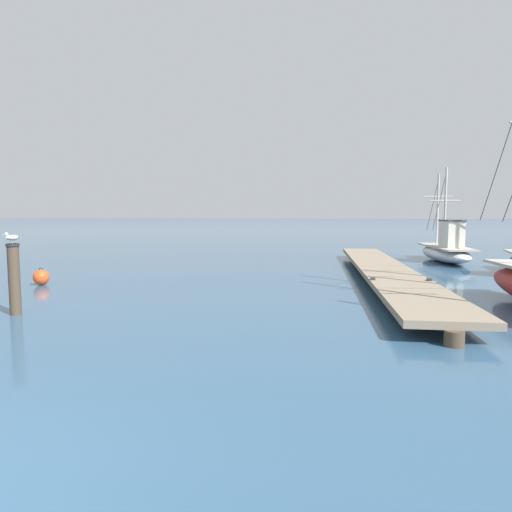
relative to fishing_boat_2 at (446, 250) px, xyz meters
name	(u,v)px	position (x,y,z in m)	size (l,w,h in m)	color
floating_dock	(383,269)	(-4.13, -6.26, -0.24)	(2.20, 17.36, 0.53)	gray
fishing_boat_2	(446,250)	(0.00, 0.00, 0.00)	(1.66, 6.30, 4.69)	silver
mooring_piling	(14,278)	(-13.85, -13.17, 0.28)	(0.30, 0.30, 1.69)	#4C3D2D
perched_seagull	(12,237)	(-13.85, -13.17, 1.24)	(0.35, 0.26, 0.27)	gold
mooring_buoy	(41,277)	(-15.80, -8.91, -0.34)	(0.52, 0.52, 0.59)	#E04C1E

